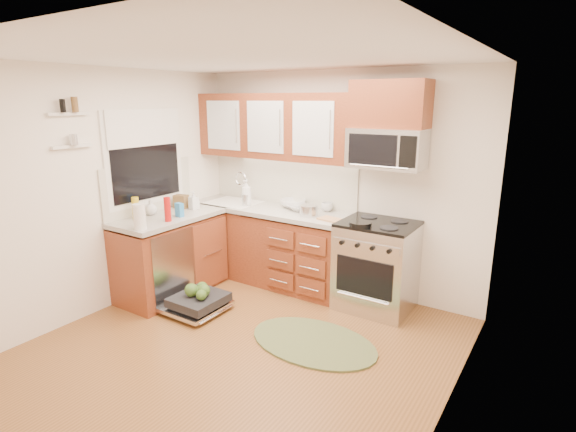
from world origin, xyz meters
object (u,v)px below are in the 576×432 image
Objects in this scene: cutting_board at (331,219)px; bowl_a at (300,208)px; stock_pot at (309,211)px; upper_cabinets at (274,126)px; sink at (234,212)px; bowl_b at (293,203)px; cup at (327,207)px; dishwasher at (196,303)px; microwave at (387,148)px; rug at (313,342)px; skillet at (360,224)px; paper_towel_roll at (140,217)px; range at (376,266)px.

cutting_board is 0.99× the size of bowl_a.
cutting_board is (0.29, -0.03, -0.05)m from stock_pot.
sink is at bearing -163.55° from upper_cabinets.
cutting_board is at bearing -6.37° from stock_pot.
sink is (-0.52, -0.16, -1.07)m from upper_cabinets.
bowl_b is 2.30× the size of cup.
upper_cabinets reaches higher than cup.
dishwasher is 1.57m from stock_pot.
microwave is at bearing 39.07° from dishwasher.
cup is at bearing 5.86° from upper_cabinets.
upper_cabinets is 1.66× the size of rug.
cup is at bearing 58.64° from dishwasher.
bowl_a is 0.31m from cup.
sink is at bearing 109.20° from dishwasher.
upper_cabinets is 10.15× the size of stock_pot.
dishwasher is at bearing -147.74° from skillet.
upper_cabinets is at bearing -174.24° from bowl_b.
rug is at bearing -50.48° from bowl_b.
stock_pot is at bearing -19.79° from upper_cabinets.
upper_cabinets reaches higher than bowl_b.
upper_cabinets is 7.93× the size of paper_towel_roll.
sink is at bearing -174.36° from bowl_a.
stock_pot reaches higher than rug.
cutting_board is at bearing 43.19° from paper_towel_roll.
dishwasher is (-1.54, -1.13, -0.38)m from range.
stock_pot is at bearing -166.20° from microwave.
bowl_b reaches higher than sink.
bowl_b is at bearing -174.09° from cup.
cutting_board is (-0.50, -0.23, -0.77)m from microwave.
microwave is (1.41, -0.02, -0.18)m from upper_cabinets.
bowl_b is at bearing 5.76° from upper_cabinets.
skillet is 0.71m from stock_pot.
bowl_a is at bearing 66.08° from dishwasher.
stock_pot is (-0.69, 0.15, 0.01)m from skillet.
microwave is 2.04m from rug.
upper_cabinets is at bearing 164.18° from skillet.
skillet is at bearing 84.29° from rug.
paper_towel_roll is (-1.83, -1.23, 0.08)m from skillet.
paper_towel_roll reaches higher than dishwasher.
skillet is 0.86× the size of paper_towel_roll.
dishwasher is 2.65× the size of bowl_a.
sink is at bearing -166.89° from bowl_b.
cup is at bearing 113.67° from rug.
sink is 1.24m from cup.
rug is (1.75, -1.00, -0.79)m from sink.
bowl_a is (0.40, -0.06, -0.92)m from upper_cabinets.
stock_pot is 0.77× the size of cutting_board.
upper_cabinets is 1.00m from bowl_a.
bowl_b reaches higher than range.
paper_towel_roll reaches higher than cutting_board.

